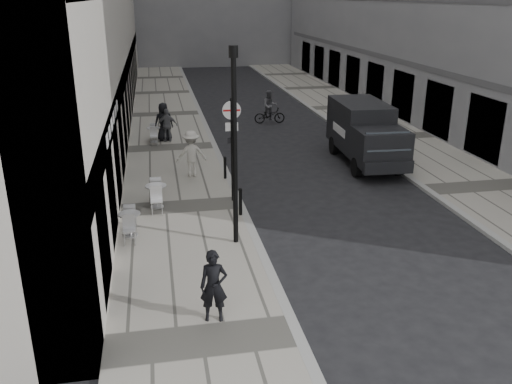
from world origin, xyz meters
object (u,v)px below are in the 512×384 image
cyclist (270,110)px  sign_post (232,136)px  lamppost (235,139)px  walking_man (214,286)px  panel_van (365,131)px

cyclist → sign_post: bearing=-105.5°
cyclist → lamppost: bearing=-103.2°
walking_man → lamppost: 4.57m
sign_post → panel_van: sign_post is taller
lamppost → walking_man: bearing=-105.4°
walking_man → panel_van: bearing=62.9°
panel_van → cyclist: bearing=108.9°
sign_post → panel_van: size_ratio=0.66×
walking_man → lamppost: size_ratio=0.30×
sign_post → cyclist: bearing=74.4°
walking_man → panel_van: panel_van is taller
walking_man → cyclist: size_ratio=0.89×
panel_van → cyclist: 8.54m
walking_man → panel_van: size_ratio=0.30×
sign_post → panel_van: 7.34m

